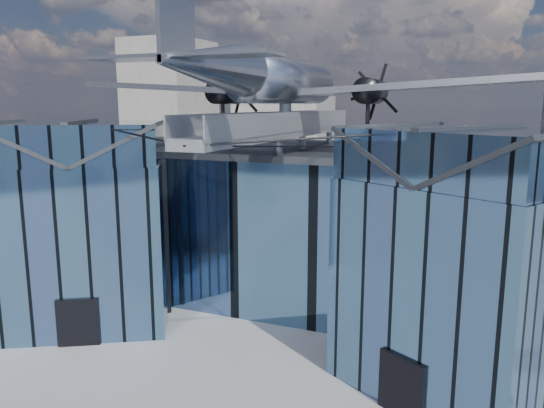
% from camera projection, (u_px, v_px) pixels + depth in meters
% --- Properties ---
extents(ground_plane, '(120.00, 120.00, 0.00)m').
position_uv_depth(ground_plane, '(258.00, 338.00, 29.30)').
color(ground_plane, gray).
extents(museum, '(32.88, 24.50, 17.60)m').
position_uv_depth(museum, '(295.00, 219.00, 33.55)').
color(museum, '#476A91').
rests_on(museum, ground).
extents(bg_towers, '(77.00, 24.50, 26.00)m').
position_uv_depth(bg_towers, '(418.00, 124.00, 72.69)').
color(bg_towers, gray).
rests_on(bg_towers, ground).
extents(tree_side_w, '(4.83, 4.83, 5.77)m').
position_uv_depth(tree_side_w, '(5.00, 210.00, 45.06)').
color(tree_side_w, '#372616').
rests_on(tree_side_w, ground).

